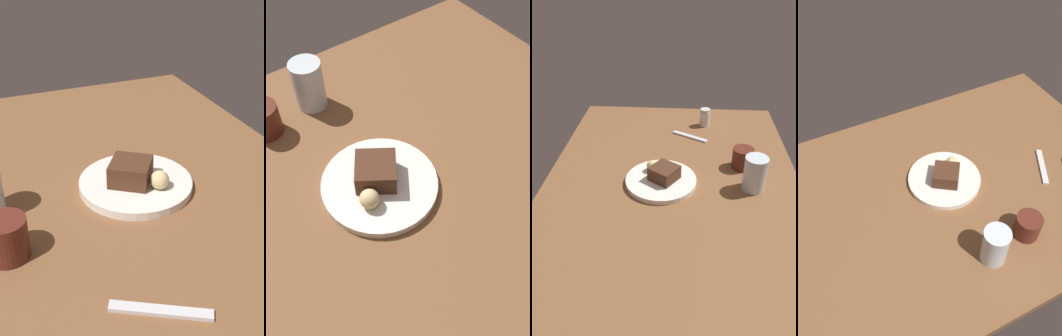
% 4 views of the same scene
% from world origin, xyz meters
% --- Properties ---
extents(dining_table, '(1.20, 0.84, 0.03)m').
position_xyz_m(dining_table, '(0.00, 0.00, 0.01)').
color(dining_table, brown).
rests_on(dining_table, ground).
extents(dessert_plate, '(0.23, 0.23, 0.02)m').
position_xyz_m(dessert_plate, '(0.00, 0.04, 0.04)').
color(dessert_plate, white).
rests_on(dessert_plate, dining_table).
extents(chocolate_cake_slice, '(0.11, 0.11, 0.05)m').
position_xyz_m(chocolate_cake_slice, '(-0.00, 0.03, 0.07)').
color(chocolate_cake_slice, '#472819').
rests_on(chocolate_cake_slice, dessert_plate).
extents(bread_roll, '(0.04, 0.04, 0.04)m').
position_xyz_m(bread_roll, '(0.04, 0.07, 0.07)').
color(bread_roll, '#DBC184').
rests_on(bread_roll, dessert_plate).
extents(water_glass, '(0.07, 0.07, 0.11)m').
position_xyz_m(water_glass, '(-0.01, -0.26, 0.09)').
color(water_glass, silver).
rests_on(water_glass, dining_table).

